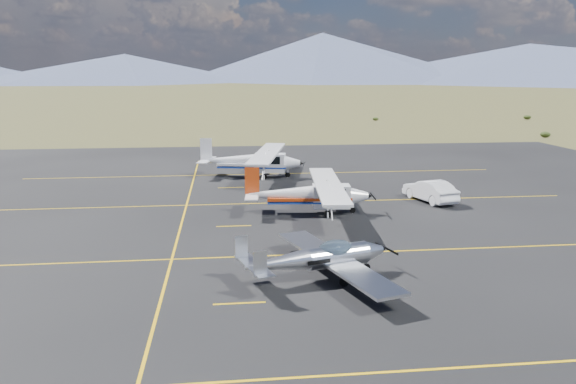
# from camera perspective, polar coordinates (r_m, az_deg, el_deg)

# --- Properties ---
(ground) EXTENTS (1600.00, 1600.00, 0.00)m
(ground) POSITION_cam_1_polar(r_m,az_deg,el_deg) (25.24, 1.69, -7.83)
(ground) COLOR #383D1C
(ground) RESTS_ON ground
(apron) EXTENTS (72.00, 72.00, 0.02)m
(apron) POSITION_cam_1_polar(r_m,az_deg,el_deg) (31.86, -0.10, -3.57)
(apron) COLOR black
(apron) RESTS_ON ground
(aircraft_low_wing) EXTENTS (6.60, 8.96, 1.95)m
(aircraft_low_wing) POSITION_cam_1_polar(r_m,az_deg,el_deg) (23.83, 3.37, -6.69)
(aircraft_low_wing) COLOR #BBBDC2
(aircraft_low_wing) RESTS_ON apron
(aircraft_cessna) EXTENTS (6.92, 11.50, 2.90)m
(aircraft_cessna) POSITION_cam_1_polar(r_m,az_deg,el_deg) (34.58, 2.18, -0.13)
(aircraft_cessna) COLOR silver
(aircraft_cessna) RESTS_ON apron
(aircraft_plain) EXTENTS (7.99, 12.68, 3.20)m
(aircraft_plain) POSITION_cam_1_polar(r_m,az_deg,el_deg) (46.90, -3.66, 3.25)
(aircraft_plain) COLOR white
(aircraft_plain) RESTS_ON apron
(sedan) EXTENTS (2.68, 4.71, 1.47)m
(sedan) POSITION_cam_1_polar(r_m,az_deg,el_deg) (39.19, 14.23, 0.14)
(sedan) COLOR white
(sedan) RESTS_ON apron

